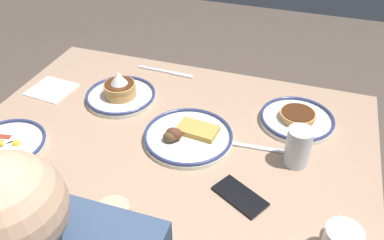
% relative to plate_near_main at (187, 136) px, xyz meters
% --- Properties ---
extents(dining_table, '(1.25, 0.85, 0.73)m').
position_rel_plate_near_main_xyz_m(dining_table, '(0.06, -0.01, -0.09)').
color(dining_table, tan).
rests_on(dining_table, ground_plane).
extents(plate_near_main, '(0.28, 0.28, 0.05)m').
position_rel_plate_near_main_xyz_m(plate_near_main, '(0.00, 0.00, 0.00)').
color(plate_near_main, white).
rests_on(plate_near_main, dining_table).
extents(plate_center_pancakes, '(0.25, 0.25, 0.11)m').
position_rel_plate_near_main_xyz_m(plate_center_pancakes, '(0.30, -0.14, 0.01)').
color(plate_center_pancakes, silver).
rests_on(plate_center_pancakes, dining_table).
extents(plate_far_companion, '(0.24, 0.24, 0.04)m').
position_rel_plate_near_main_xyz_m(plate_far_companion, '(-0.31, -0.20, 0.00)').
color(plate_far_companion, white).
rests_on(plate_far_companion, dining_table).
extents(plate_far_side, '(0.23, 0.23, 0.04)m').
position_rel_plate_near_main_xyz_m(plate_far_side, '(0.51, 0.21, -0.00)').
color(plate_far_side, silver).
rests_on(plate_far_side, dining_table).
extents(drinking_glass, '(0.07, 0.07, 0.12)m').
position_rel_plate_near_main_xyz_m(drinking_glass, '(-0.33, 0.00, 0.04)').
color(drinking_glass, silver).
rests_on(drinking_glass, dining_table).
extents(cell_phone, '(0.16, 0.13, 0.01)m').
position_rel_plate_near_main_xyz_m(cell_phone, '(-0.21, 0.18, -0.01)').
color(cell_phone, black).
rests_on(cell_phone, dining_table).
extents(paper_napkin, '(0.16, 0.15, 0.00)m').
position_rel_plate_near_main_xyz_m(paper_napkin, '(0.57, -0.11, -0.01)').
color(paper_napkin, white).
rests_on(paper_napkin, dining_table).
extents(fork_near, '(0.19, 0.03, 0.01)m').
position_rel_plate_near_main_xyz_m(fork_near, '(-0.22, -0.03, -0.01)').
color(fork_near, silver).
rests_on(fork_near, dining_table).
extents(butter_knife, '(0.23, 0.02, 0.01)m').
position_rel_plate_near_main_xyz_m(butter_knife, '(0.22, -0.36, -0.01)').
color(butter_knife, silver).
rests_on(butter_knife, dining_table).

